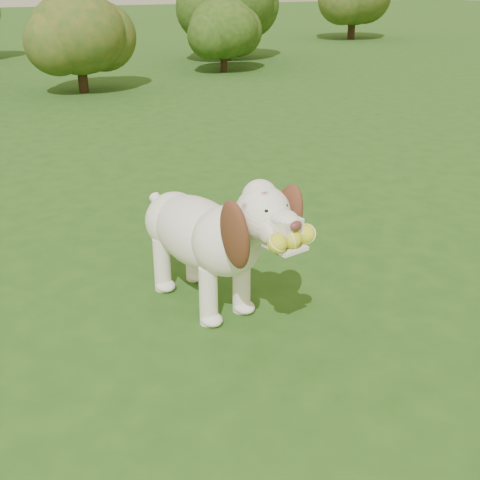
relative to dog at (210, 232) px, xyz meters
name	(u,v)px	position (x,y,z in m)	size (l,w,h in m)	color
ground	(149,280)	(-0.22, 0.47, -0.46)	(80.00, 80.00, 0.00)	#234D16
dog	(210,232)	(0.00, 0.00, 0.00)	(0.61, 1.34, 0.87)	white
shrub_f	(226,0)	(4.82, 10.17, 0.82)	(2.11, 2.11, 2.19)	#382314
shrub_c	(78,33)	(0.93, 7.38, 0.46)	(1.52, 1.52, 1.57)	#382314
shrub_d	(224,29)	(3.97, 8.48, 0.36)	(1.35, 1.35, 1.40)	#382314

